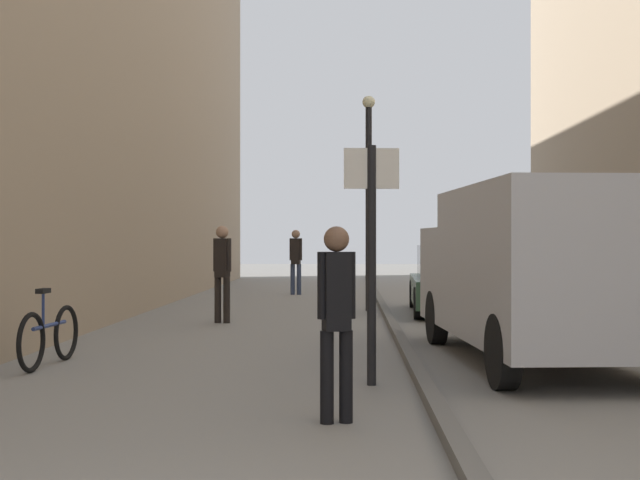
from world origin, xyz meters
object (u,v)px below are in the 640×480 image
object	(u,v)px
street_sign_post	(372,243)
pedestrian_main_foreground	(296,257)
lamp_post	(369,188)
delivery_van	(537,268)
bicycle_leaning	(49,336)
pedestrian_mid_block	(222,267)
parked_car	(455,280)
pedestrian_far_crossing	(336,309)

from	to	relation	value
street_sign_post	pedestrian_main_foreground	bearing A→B (deg)	-88.47
street_sign_post	lamp_post	bearing A→B (deg)	-96.35
delivery_van	bicycle_leaning	world-z (taller)	delivery_van
pedestrian_mid_block	lamp_post	xyz separation A→B (m)	(2.84, 2.80, 1.66)
pedestrian_main_foreground	parked_car	bearing A→B (deg)	132.77
lamp_post	parked_car	bearing A→B (deg)	-18.03
lamp_post	pedestrian_main_foreground	bearing A→B (deg)	109.72
delivery_van	pedestrian_far_crossing	bearing A→B (deg)	-128.73
pedestrian_main_foreground	pedestrian_far_crossing	distance (m)	16.92
pedestrian_main_foreground	bicycle_leaning	size ratio (longest dim) A/B	1.05
delivery_van	street_sign_post	world-z (taller)	street_sign_post
street_sign_post	bicycle_leaning	size ratio (longest dim) A/B	1.47
pedestrian_main_foreground	lamp_post	xyz separation A→B (m)	(1.94, -5.42, 1.65)
pedestrian_mid_block	pedestrian_far_crossing	size ratio (longest dim) A/B	1.09
delivery_van	parked_car	bearing A→B (deg)	86.91
pedestrian_main_foreground	bicycle_leaning	xyz separation A→B (m)	(-2.24, -13.72, -0.69)
pedestrian_mid_block	street_sign_post	size ratio (longest dim) A/B	0.71
pedestrian_main_foreground	bicycle_leaning	world-z (taller)	pedestrian_main_foreground
pedestrian_main_foreground	street_sign_post	size ratio (longest dim) A/B	0.71
pedestrian_main_foreground	bicycle_leaning	distance (m)	13.92
pedestrian_far_crossing	parked_car	bearing A→B (deg)	62.46
pedestrian_main_foreground	delivery_van	xyz separation A→B (m)	(3.90, -13.21, 0.14)
bicycle_leaning	delivery_van	bearing A→B (deg)	8.38
street_sign_post	parked_car	bearing A→B (deg)	-107.89
pedestrian_far_crossing	street_sign_post	distance (m)	2.02
delivery_van	parked_car	xyz separation A→B (m)	(-0.13, 7.20, -0.50)
pedestrian_far_crossing	street_sign_post	size ratio (longest dim) A/B	0.65
pedestrian_far_crossing	bicycle_leaning	distance (m)	4.83
pedestrian_far_crossing	delivery_van	xyz separation A→B (m)	(2.52, 3.65, 0.23)
parked_car	street_sign_post	world-z (taller)	street_sign_post
delivery_van	bicycle_leaning	bearing A→B (deg)	-179.41
pedestrian_mid_block	pedestrian_main_foreground	bearing A→B (deg)	-78.78
pedestrian_mid_block	bicycle_leaning	world-z (taller)	pedestrian_mid_block
pedestrian_main_foreground	pedestrian_mid_block	size ratio (longest dim) A/B	1.01
pedestrian_main_foreground	street_sign_post	distance (m)	15.07
delivery_van	parked_car	world-z (taller)	delivery_van
parked_car	bicycle_leaning	bearing A→B (deg)	-125.36
parked_car	street_sign_post	distance (m)	9.21
parked_car	street_sign_post	size ratio (longest dim) A/B	1.65
lamp_post	pedestrian_far_crossing	bearing A→B (deg)	-92.85
delivery_van	lamp_post	xyz separation A→B (m)	(-1.95, 7.79, 1.51)
pedestrian_far_crossing	lamp_post	bearing A→B (deg)	72.05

